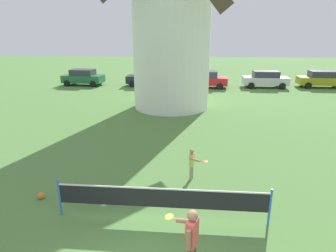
# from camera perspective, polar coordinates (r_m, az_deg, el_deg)

# --- Properties ---
(tennis_net) EXTENTS (5.81, 0.06, 1.10)m
(tennis_net) POSITION_cam_1_polar(r_m,az_deg,el_deg) (8.11, -1.26, -13.93)
(tennis_net) COLOR blue
(tennis_net) RESTS_ON ground_plane
(player_near) EXTENTS (0.78, 0.78, 1.53)m
(player_near) POSITION_cam_1_polar(r_m,az_deg,el_deg) (6.53, 4.55, -21.03)
(player_near) COLOR #333338
(player_near) RESTS_ON ground_plane
(player_far) EXTENTS (0.67, 0.60, 1.13)m
(player_far) POSITION_cam_1_polar(r_m,az_deg,el_deg) (10.27, 4.80, -7.08)
(player_far) COLOR #9E937F
(player_far) RESTS_ON ground_plane
(stray_ball) EXTENTS (0.21, 0.21, 0.21)m
(stray_ball) POSITION_cam_1_polar(r_m,az_deg,el_deg) (10.14, -23.63, -12.38)
(stray_ball) COLOR orange
(stray_ball) RESTS_ON ground_plane
(parked_car_green) EXTENTS (4.02, 2.10, 1.56)m
(parked_car_green) POSITION_cam_1_polar(r_m,az_deg,el_deg) (30.14, -16.29, 9.19)
(parked_car_green) COLOR #1E6638
(parked_car_green) RESTS_ON ground_plane
(parked_car_black) EXTENTS (3.91, 1.93, 1.56)m
(parked_car_black) POSITION_cam_1_polar(r_m,az_deg,el_deg) (28.62, -4.12, 9.43)
(parked_car_black) COLOR #1E232D
(parked_car_black) RESTS_ON ground_plane
(parked_car_red) EXTENTS (4.43, 2.14, 1.56)m
(parked_car_red) POSITION_cam_1_polar(r_m,az_deg,el_deg) (27.92, 7.10, 9.13)
(parked_car_red) COLOR red
(parked_car_red) RESTS_ON ground_plane
(parked_car_silver) EXTENTS (4.13, 1.95, 1.56)m
(parked_car_silver) POSITION_cam_1_polar(r_m,az_deg,el_deg) (29.19, 18.53, 8.73)
(parked_car_silver) COLOR silver
(parked_car_silver) RESTS_ON ground_plane
(parked_car_mustard) EXTENTS (4.51, 2.01, 1.56)m
(parked_car_mustard) POSITION_cam_1_polar(r_m,az_deg,el_deg) (31.31, 28.08, 8.13)
(parked_car_mustard) COLOR #999919
(parked_car_mustard) RESTS_ON ground_plane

